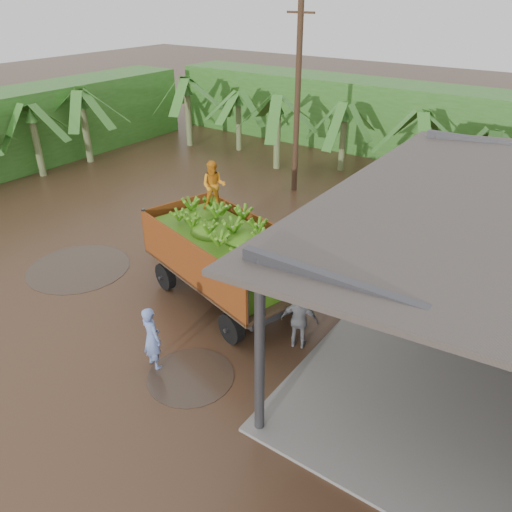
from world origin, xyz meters
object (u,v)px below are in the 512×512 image
Objects in this scene: man_blue at (152,338)px; man_grey at (300,320)px; banana_trailer at (225,254)px; utility_pole at (297,100)px.

man_blue reaches higher than man_grey.
man_blue is 3.55m from man_grey.
man_blue is (0.37, -3.23, -0.67)m from banana_trailer.
banana_trailer is 2.95m from man_grey.
utility_pole reaches higher than man_grey.
banana_trailer reaches higher than man_grey.
utility_pole reaches higher than banana_trailer.
man_grey is at bearing -120.59° from man_blue.
utility_pole is at bearing 124.80° from banana_trailer.
man_blue is 12.67m from utility_pole.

